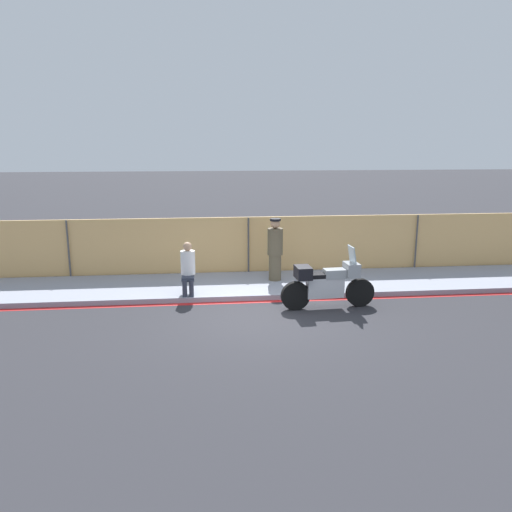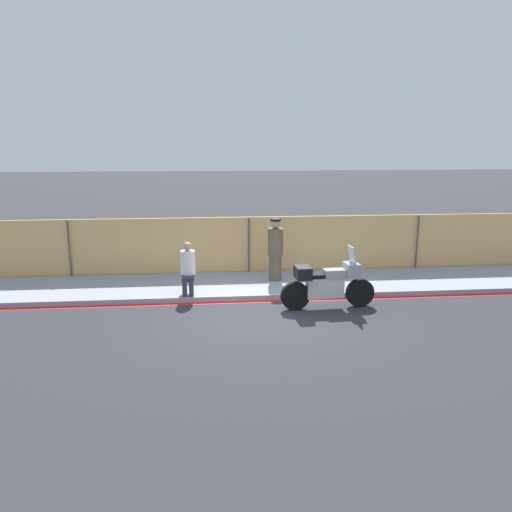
{
  "view_description": "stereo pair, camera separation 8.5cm",
  "coord_description": "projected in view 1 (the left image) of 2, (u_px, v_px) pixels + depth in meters",
  "views": [
    {
      "loc": [
        -1.29,
        -11.02,
        4.03
      ],
      "look_at": [
        0.01,
        1.54,
        1.12
      ],
      "focal_mm": 35.0,
      "sensor_mm": 36.0,
      "label": 1
    },
    {
      "loc": [
        -1.2,
        -11.03,
        4.03
      ],
      "look_at": [
        0.01,
        1.54,
        1.12
      ],
      "focal_mm": 35.0,
      "sensor_mm": 36.0,
      "label": 2
    }
  ],
  "objects": [
    {
      "name": "ground_plane",
      "position": [
        262.0,
        317.0,
        11.72
      ],
      "size": [
        120.0,
        120.0,
        0.0
      ],
      "primitive_type": "plane",
      "color": "#2D2D33"
    },
    {
      "name": "sidewalk",
      "position": [
        252.0,
        285.0,
        14.1
      ],
      "size": [
        39.29,
        2.49,
        0.14
      ],
      "color": "#8E93A3",
      "rests_on": "ground_plane"
    },
    {
      "name": "motorcycle",
      "position": [
        327.0,
        284.0,
        12.23
      ],
      "size": [
        2.37,
        0.59,
        1.55
      ],
      "rotation": [
        0.0,
        0.0,
        0.07
      ],
      "color": "black",
      "rests_on": "ground_plane"
    },
    {
      "name": "officer_standing",
      "position": [
        275.0,
        249.0,
        14.16
      ],
      "size": [
        0.43,
        0.43,
        1.78
      ],
      "color": "brown",
      "rests_on": "sidewalk"
    },
    {
      "name": "person_seated_on_curb",
      "position": [
        188.0,
        265.0,
        13.0
      ],
      "size": [
        0.38,
        0.69,
        1.34
      ],
      "color": "#2D3342",
      "rests_on": "sidewalk"
    },
    {
      "name": "storefront_fence",
      "position": [
        248.0,
        246.0,
        15.21
      ],
      "size": [
        37.33,
        0.17,
        1.81
      ],
      "color": "#E5B26B",
      "rests_on": "ground_plane"
    },
    {
      "name": "curb_paint_stripe",
      "position": [
        257.0,
        302.0,
        12.83
      ],
      "size": [
        39.29,
        0.18,
        0.01
      ],
      "color": "red",
      "rests_on": "ground_plane"
    }
  ]
}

